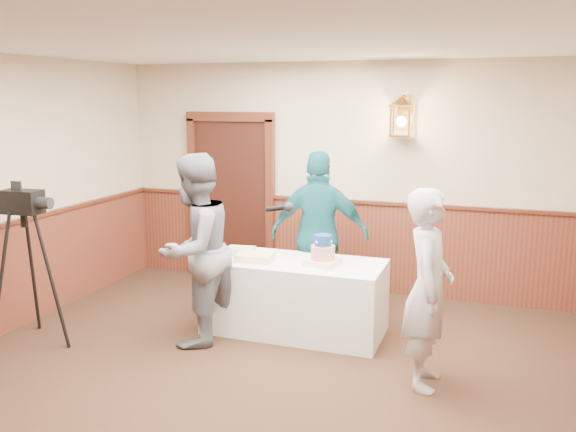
% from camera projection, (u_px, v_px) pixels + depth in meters
% --- Properties ---
extents(ground, '(7.00, 7.00, 0.00)m').
position_uv_depth(ground, '(237.00, 427.00, 4.47)').
color(ground, black).
rests_on(ground, ground).
extents(room_shell, '(6.02, 7.02, 2.81)m').
position_uv_depth(room_shell, '(251.00, 212.00, 4.62)').
color(room_shell, '#BDAC8E').
rests_on(room_shell, ground).
extents(display_table, '(1.80, 0.80, 0.75)m').
position_uv_depth(display_table, '(295.00, 296.00, 6.22)').
color(display_table, silver).
rests_on(display_table, ground).
extents(tiered_cake, '(0.35, 0.35, 0.30)m').
position_uv_depth(tiered_cake, '(323.00, 253.00, 5.98)').
color(tiered_cake, beige).
rests_on(tiered_cake, display_table).
extents(sheet_cake_yellow, '(0.37, 0.30, 0.07)m').
position_uv_depth(sheet_cake_yellow, '(255.00, 257.00, 6.15)').
color(sheet_cake_yellow, '#D2B77D').
rests_on(sheet_cake_yellow, display_table).
extents(sheet_cake_green, '(0.31, 0.26, 0.07)m').
position_uv_depth(sheet_cake_green, '(240.00, 251.00, 6.42)').
color(sheet_cake_green, '#B5E09E').
rests_on(sheet_cake_green, display_table).
extents(interviewer, '(1.55, 1.01, 1.86)m').
position_uv_depth(interviewer, '(195.00, 250.00, 5.86)').
color(interviewer, slate).
rests_on(interviewer, ground).
extents(baker, '(0.44, 0.63, 1.67)m').
position_uv_depth(baker, '(428.00, 289.00, 4.98)').
color(baker, '#A9A8AE').
rests_on(baker, ground).
extents(assistant_p, '(1.12, 0.59, 1.82)m').
position_uv_depth(assistant_p, '(319.00, 235.00, 6.60)').
color(assistant_p, '#155761').
rests_on(assistant_p, ground).
extents(tv_camera_rig, '(0.60, 0.56, 1.52)m').
position_uv_depth(tv_camera_rig, '(28.00, 276.00, 5.85)').
color(tv_camera_rig, black).
rests_on(tv_camera_rig, ground).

